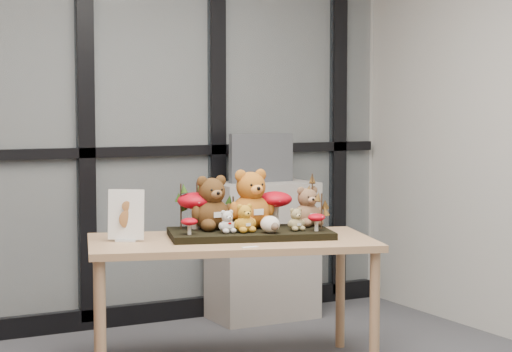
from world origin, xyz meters
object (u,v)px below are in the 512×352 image
display_table (231,252)px  bear_tan_back (307,204)px  diorama_tray (250,233)px  mushroom_front_right (316,221)px  bear_small_yellow (245,217)px  mushroom_back_right (275,207)px  mushroom_back_left (195,209)px  sign_holder (126,218)px  bear_pooh_yellow (251,196)px  bear_brown_medium (212,200)px  bear_white_bow (227,220)px  monitor (261,158)px  plush_cream_hedgehog (270,224)px  cabinet (263,250)px  bear_beige_small (296,218)px  mushroom_front_left (189,225)px

display_table → bear_tan_back: (0.46, 0.02, 0.22)m
diorama_tray → mushroom_front_right: size_ratio=8.28×
bear_small_yellow → mushroom_back_right: (0.25, 0.14, 0.02)m
diorama_tray → mushroom_back_left: (-0.23, 0.17, 0.12)m
bear_tan_back → sign_holder: bear_tan_back is taller
sign_holder → mushroom_back_left: bearing=36.5°
bear_pooh_yellow → bear_brown_medium: size_ratio=1.10×
mushroom_back_right → mushroom_front_right: bearing=-71.1°
bear_pooh_yellow → bear_white_bow: bear_pooh_yellow is taller
bear_small_yellow → monitor: monitor is taller
diorama_tray → mushroom_back_left: 0.31m
bear_brown_medium → bear_white_bow: 0.18m
display_table → plush_cream_hedgehog: plush_cream_hedgehog is taller
mushroom_back_left → mushroom_front_right: (0.51, -0.36, -0.05)m
display_table → bear_brown_medium: 0.29m
mushroom_back_left → mushroom_front_right: 0.62m
bear_tan_back → bear_small_yellow: size_ratio=1.46×
bear_pooh_yellow → bear_tan_back: 0.31m
sign_holder → bear_brown_medium: bearing=28.5°
diorama_tray → monitor: monitor is taller
display_table → plush_cream_hedgehog: 0.25m
cabinet → monitor: size_ratio=2.00×
bear_brown_medium → cabinet: bearing=64.5°
mushroom_back_left → bear_brown_medium: bearing=-42.4°
bear_pooh_yellow → bear_tan_back: (0.30, -0.06, -0.05)m
display_table → bear_white_bow: bearing=-130.6°
bear_pooh_yellow → bear_small_yellow: size_ratio=2.13×
bear_pooh_yellow → bear_small_yellow: (-0.10, -0.13, -0.09)m
mushroom_back_left → mushroom_back_right: bearing=-12.2°
bear_beige_small → cabinet: cabinet is taller
mushroom_front_left → bear_pooh_yellow: bearing=10.8°
mushroom_back_right → sign_holder: 0.80m
bear_small_yellow → mushroom_front_right: bearing=-3.2°
diorama_tray → bear_white_bow: (-0.15, -0.04, 0.08)m
mushroom_front_right → bear_white_bow: bearing=161.2°
bear_brown_medium → sign_holder: 0.45m
bear_beige_small → display_table: bearing=178.1°
display_table → bear_tan_back: bear_tan_back is taller
mushroom_front_left → monitor: bearing=45.8°
mushroom_front_left → cabinet: bearing=45.2°
display_table → bear_tan_back: bearing=19.7°
bear_beige_small → mushroom_back_right: mushroom_back_right is taller
bear_small_yellow → mushroom_front_left: bear_small_yellow is taller
mushroom_front_left → bear_white_bow: bearing=-10.2°
cabinet → bear_brown_medium: bearing=-132.6°
bear_pooh_yellow → mushroom_back_left: bear_pooh_yellow is taller
mushroom_back_left → mushroom_front_right: bearing=-35.2°
bear_beige_small → monitor: (0.35, 1.03, 0.24)m
sign_holder → mushroom_front_left: bearing=3.4°
cabinet → plush_cream_hedgehog: bearing=-116.4°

